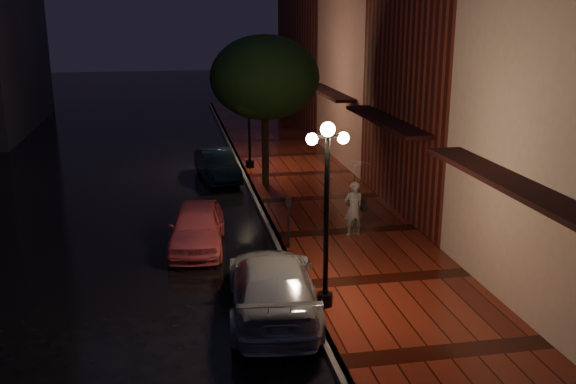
{
  "coord_description": "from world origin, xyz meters",
  "views": [
    {
      "loc": [
        -2.97,
        -18.28,
        6.75
      ],
      "look_at": [
        0.46,
        0.37,
        1.4
      ],
      "focal_mm": 40.0,
      "sensor_mm": 36.0,
      "label": 1
    }
  ],
  "objects_px": {
    "streetlamp_far": "(249,112)",
    "silver_car": "(273,286)",
    "streetlamp_near": "(327,205)",
    "navy_car": "(217,165)",
    "woman_with_umbrella": "(354,186)",
    "parking_meter": "(288,218)",
    "street_tree": "(265,80)",
    "pink_car": "(197,227)"
  },
  "relations": [
    {
      "from": "woman_with_umbrella",
      "to": "pink_car",
      "type": "bearing_deg",
      "value": -5.06
    },
    {
      "from": "streetlamp_near",
      "to": "pink_car",
      "type": "bearing_deg",
      "value": 119.84
    },
    {
      "from": "streetlamp_near",
      "to": "parking_meter",
      "type": "xyz_separation_m",
      "value": [
        -0.14,
        3.9,
        -1.54
      ]
    },
    {
      "from": "streetlamp_far",
      "to": "silver_car",
      "type": "xyz_separation_m",
      "value": [
        -1.22,
        -13.92,
        -1.89
      ]
    },
    {
      "from": "streetlamp_near",
      "to": "silver_car",
      "type": "height_order",
      "value": "streetlamp_near"
    },
    {
      "from": "streetlamp_near",
      "to": "navy_car",
      "type": "height_order",
      "value": "streetlamp_near"
    },
    {
      "from": "navy_car",
      "to": "woman_with_umbrella",
      "type": "distance_m",
      "value": 8.9
    },
    {
      "from": "street_tree",
      "to": "woman_with_umbrella",
      "type": "height_order",
      "value": "street_tree"
    },
    {
      "from": "pink_car",
      "to": "parking_meter",
      "type": "xyz_separation_m",
      "value": [
        2.58,
        -0.84,
        0.4
      ]
    },
    {
      "from": "pink_car",
      "to": "navy_car",
      "type": "height_order",
      "value": "pink_car"
    },
    {
      "from": "silver_car",
      "to": "parking_meter",
      "type": "xyz_separation_m",
      "value": [
        1.07,
        3.83,
        0.35
      ]
    },
    {
      "from": "navy_car",
      "to": "silver_car",
      "type": "bearing_deg",
      "value": -96.56
    },
    {
      "from": "woman_with_umbrella",
      "to": "parking_meter",
      "type": "bearing_deg",
      "value": 14.4
    },
    {
      "from": "pink_car",
      "to": "woman_with_umbrella",
      "type": "distance_m",
      "value": 4.83
    },
    {
      "from": "street_tree",
      "to": "parking_meter",
      "type": "bearing_deg",
      "value": -93.24
    },
    {
      "from": "navy_car",
      "to": "woman_with_umbrella",
      "type": "bearing_deg",
      "value": -74.5
    },
    {
      "from": "streetlamp_far",
      "to": "woman_with_umbrella",
      "type": "xyz_separation_m",
      "value": [
        1.99,
        -9.43,
        -0.88
      ]
    },
    {
      "from": "streetlamp_near",
      "to": "street_tree",
      "type": "relative_size",
      "value": 0.74
    },
    {
      "from": "streetlamp_near",
      "to": "parking_meter",
      "type": "distance_m",
      "value": 4.2
    },
    {
      "from": "streetlamp_near",
      "to": "navy_car",
      "type": "bearing_deg",
      "value": 96.88
    },
    {
      "from": "streetlamp_near",
      "to": "navy_car",
      "type": "xyz_separation_m",
      "value": [
        -1.53,
        12.68,
        -1.99
      ]
    },
    {
      "from": "pink_car",
      "to": "woman_with_umbrella",
      "type": "relative_size",
      "value": 1.62
    },
    {
      "from": "street_tree",
      "to": "pink_car",
      "type": "relative_size",
      "value": 1.51
    },
    {
      "from": "streetlamp_far",
      "to": "navy_car",
      "type": "distance_m",
      "value": 2.83
    },
    {
      "from": "woman_with_umbrella",
      "to": "streetlamp_far",
      "type": "bearing_deg",
      "value": -81.05
    },
    {
      "from": "silver_car",
      "to": "woman_with_umbrella",
      "type": "xyz_separation_m",
      "value": [
        3.21,
        4.5,
        1.01
      ]
    },
    {
      "from": "streetlamp_near",
      "to": "woman_with_umbrella",
      "type": "height_order",
      "value": "streetlamp_near"
    },
    {
      "from": "streetlamp_far",
      "to": "pink_car",
      "type": "xyz_separation_m",
      "value": [
        -2.72,
        -9.26,
        -1.95
      ]
    },
    {
      "from": "navy_car",
      "to": "silver_car",
      "type": "relative_size",
      "value": 0.76
    },
    {
      "from": "silver_car",
      "to": "woman_with_umbrella",
      "type": "bearing_deg",
      "value": -119.94
    },
    {
      "from": "navy_car",
      "to": "parking_meter",
      "type": "bearing_deg",
      "value": -89.0
    },
    {
      "from": "streetlamp_near",
      "to": "streetlamp_far",
      "type": "distance_m",
      "value": 14.0
    },
    {
      "from": "streetlamp_near",
      "to": "silver_car",
      "type": "distance_m",
      "value": 2.25
    },
    {
      "from": "street_tree",
      "to": "pink_car",
      "type": "height_order",
      "value": "street_tree"
    },
    {
      "from": "streetlamp_near",
      "to": "parking_meter",
      "type": "bearing_deg",
      "value": 92.1
    },
    {
      "from": "streetlamp_near",
      "to": "woman_with_umbrella",
      "type": "relative_size",
      "value": 1.82
    },
    {
      "from": "parking_meter",
      "to": "street_tree",
      "type": "bearing_deg",
      "value": 106.79
    },
    {
      "from": "street_tree",
      "to": "woman_with_umbrella",
      "type": "bearing_deg",
      "value": -74.9
    },
    {
      "from": "parking_meter",
      "to": "silver_car",
      "type": "bearing_deg",
      "value": -85.64
    },
    {
      "from": "navy_car",
      "to": "parking_meter",
      "type": "xyz_separation_m",
      "value": [
        1.39,
        -8.77,
        0.44
      ]
    },
    {
      "from": "pink_car",
      "to": "woman_with_umbrella",
      "type": "xyz_separation_m",
      "value": [
        4.71,
        -0.17,
        1.06
      ]
    },
    {
      "from": "street_tree",
      "to": "navy_car",
      "type": "bearing_deg",
      "value": 136.7
    }
  ]
}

